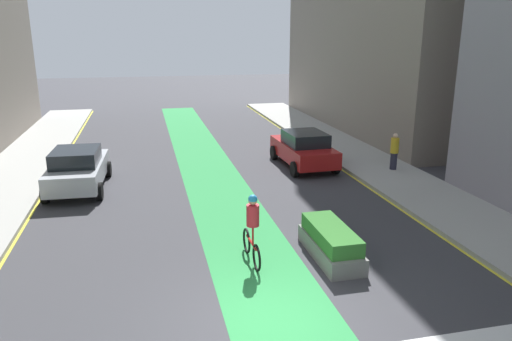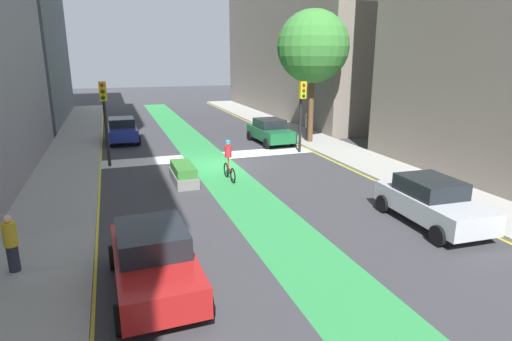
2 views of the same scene
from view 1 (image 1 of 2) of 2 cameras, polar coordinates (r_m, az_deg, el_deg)
ground_plane at (r=10.25m, az=1.46°, el=-17.72°), size 120.00×120.00×0.00m
bike_lane_paint at (r=10.33m, az=3.48°, el=-17.43°), size 2.40×60.00×0.01m
car_red_right_far at (r=21.28m, az=5.65°, el=2.58°), size 2.12×4.25×1.57m
car_silver_left_far at (r=19.22m, az=-20.29°, el=0.21°), size 2.18×4.28×1.57m
cyclist_in_lane at (r=12.23m, az=-0.45°, el=-6.72°), size 0.32×1.73×1.86m
pedestrian_sidewalk_right_a at (r=20.99m, az=16.00°, el=2.20°), size 0.34×0.34×1.54m
median_planter at (r=12.90m, az=8.80°, el=-8.41°), size 0.95×2.57×0.85m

